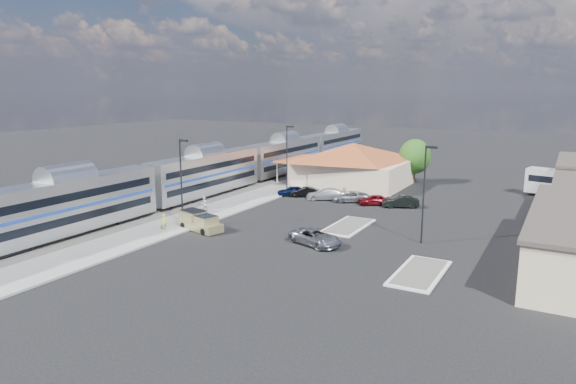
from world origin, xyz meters
The scene contains 23 objects.
ground centered at (0.00, 0.00, 0.00)m, with size 280.00×280.00×0.00m, color black.
railbed centered at (-21.00, 8.00, 0.06)m, with size 16.00×100.00×0.12m, color #4C4944.
platform centered at (-12.00, 6.00, 0.09)m, with size 5.50×92.00×0.18m, color gray.
passenger_train centered at (-18.00, 7.00, 2.87)m, with size 3.00×104.00×5.55m.
freight_cars centered at (-24.00, 6.17, 1.93)m, with size 2.80×46.00×4.00m.
station_depot centered at (-4.56, 24.00, 3.13)m, with size 18.35×12.24×6.20m.
traffic_island_south centered at (4.00, 2.00, 0.10)m, with size 3.30×7.50×0.21m.
traffic_island_north centered at (14.00, -8.00, 0.10)m, with size 3.30×7.50×0.21m.
lamp_plat_s centered at (-10.90, -6.00, 5.34)m, with size 1.08×0.25×9.00m.
lamp_plat_n centered at (-10.90, 16.00, 5.34)m, with size 1.08×0.25×9.00m.
lamp_lot centered at (12.10, 0.00, 5.34)m, with size 1.08×0.25×9.00m.
tree_depot centered at (3.00, 30.00, 4.02)m, with size 4.71×4.71×6.63m.
pickup_truck centered at (-8.50, -6.34, 0.85)m, with size 5.52×3.16×1.80m.
suv centered at (3.73, -5.16, 0.74)m, with size 2.45×5.30×1.47m, color #94959B.
coach_bus centered at (24.00, 28.20, 2.09)m, with size 11.55×4.99×3.62m.
person_a centered at (-11.17, -8.52, 1.01)m, with size 0.61×0.40×1.67m, color #BBC73E.
person_b centered at (-12.52, -0.53, 1.13)m, with size 0.93×0.72×1.91m, color silver.
parked_car_a centered at (-8.50, 12.92, 0.66)m, with size 1.57×3.90×1.33m, color #0C1840.
parked_car_b centered at (-6.77, 13.22, 0.64)m, with size 1.36×3.89×1.28m, color black.
parked_car_c centered at (-3.57, 12.92, 0.73)m, with size 2.05×5.05×1.46m, color silver.
parked_car_d centered at (-0.37, 13.22, 0.66)m, with size 2.19×4.75×1.32m, color gray.
parked_car_e centered at (2.83, 12.92, 0.65)m, with size 1.55×3.84×1.31m, color maroon.
parked_car_f centered at (6.03, 13.22, 0.71)m, with size 1.51×4.32×1.42m, color black.
Camera 1 is at (23.21, -45.42, 13.89)m, focal length 32.00 mm.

